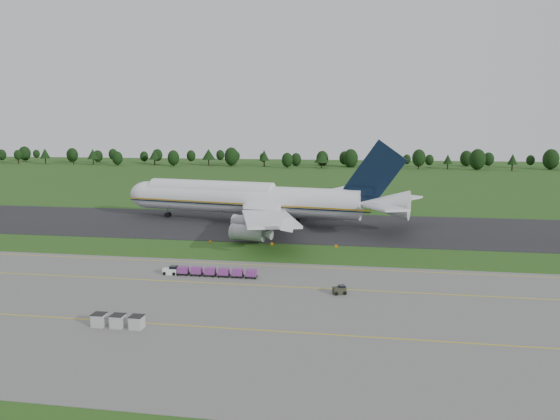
% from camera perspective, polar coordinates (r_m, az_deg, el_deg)
% --- Properties ---
extents(ground, '(600.00, 600.00, 0.00)m').
position_cam_1_polar(ground, '(104.73, -1.83, -4.42)').
color(ground, '#234A16').
rests_on(ground, ground).
extents(apron, '(300.00, 52.00, 0.06)m').
position_cam_1_polar(apron, '(72.96, -7.18, -10.34)').
color(apron, slate).
rests_on(apron, ground).
extents(taxiway, '(300.00, 40.00, 0.08)m').
position_cam_1_polar(taxiway, '(131.71, 0.58, -1.68)').
color(taxiway, black).
rests_on(taxiway, ground).
extents(apron_markings, '(300.00, 30.20, 0.01)m').
position_cam_1_polar(apron_markings, '(79.35, -5.71, -8.71)').
color(apron_markings, '#D6C00C').
rests_on(apron_markings, apron).
extents(tree_line, '(528.41, 21.86, 11.97)m').
position_cam_1_polar(tree_line, '(324.05, 4.12, 5.51)').
color(tree_line, black).
rests_on(tree_line, ground).
extents(aircraft, '(75.00, 71.49, 20.97)m').
position_cam_1_polar(aircraft, '(135.69, -2.98, 1.15)').
color(aircraft, white).
rests_on(aircraft, ground).
extents(baggage_train, '(15.51, 1.41, 1.35)m').
position_cam_1_polar(baggage_train, '(88.59, -7.49, -6.40)').
color(baggage_train, white).
rests_on(baggage_train, apron).
extents(utility_cart, '(2.10, 1.69, 1.00)m').
position_cam_1_polar(utility_cart, '(79.23, 6.23, -8.38)').
color(utility_cart, '#2A2C1F').
rests_on(utility_cart, apron).
extents(uld_row, '(6.37, 1.57, 1.56)m').
position_cam_1_polar(uld_row, '(69.05, -16.58, -11.05)').
color(uld_row, '#A9A9A9').
rests_on(uld_row, apron).
extents(edge_markers, '(26.43, 0.30, 0.60)m').
position_cam_1_polar(edge_markers, '(110.49, -0.84, -3.58)').
color(edge_markers, orange).
rests_on(edge_markers, ground).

